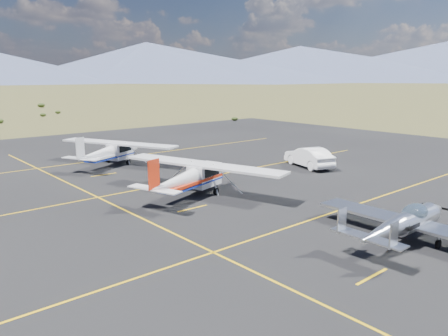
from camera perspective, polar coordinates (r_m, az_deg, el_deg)
name	(u,v)px	position (r m, az deg, el deg)	size (l,w,h in m)	color
ground	(339,232)	(21.36, 14.83, -8.13)	(1600.00, 1600.00, 0.00)	#383D1C
apron	(239,201)	(25.73, 1.91, -4.27)	(72.00, 72.00, 0.02)	black
aircraft_low_wing	(407,223)	(20.65, 22.74, -6.59)	(6.52, 9.14, 2.00)	#B8BABF
aircraft_cessna	(192,176)	(26.35, -4.20, -1.07)	(7.63, 11.11, 2.84)	silver
aircraft_plain	(110,151)	(36.43, -14.67, 2.13)	(7.88, 10.37, 2.73)	silver
sedan	(309,157)	(35.57, 11.02, 1.42)	(1.70, 4.88, 1.61)	white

